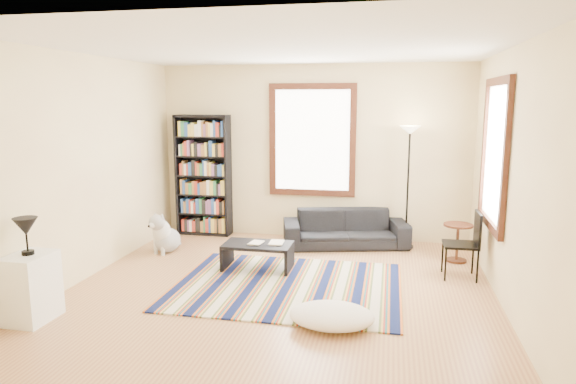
% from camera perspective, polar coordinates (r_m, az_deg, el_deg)
% --- Properties ---
extents(floor, '(5.00, 5.00, 0.10)m').
position_cam_1_polar(floor, '(6.25, -0.92, -11.23)').
color(floor, tan).
rests_on(floor, ground).
extents(ceiling, '(5.00, 5.00, 0.10)m').
position_cam_1_polar(ceiling, '(5.86, -1.01, 16.22)').
color(ceiling, white).
rests_on(ceiling, floor).
extents(wall_back, '(5.00, 0.10, 2.80)m').
position_cam_1_polar(wall_back, '(8.38, 2.78, 4.43)').
color(wall_back, '#F7E6A6').
rests_on(wall_back, floor).
extents(wall_front, '(5.00, 0.10, 2.80)m').
position_cam_1_polar(wall_front, '(3.48, -9.99, -3.76)').
color(wall_front, '#F7E6A6').
rests_on(wall_front, floor).
extents(wall_left, '(0.10, 5.00, 2.80)m').
position_cam_1_polar(wall_left, '(6.89, -22.17, 2.48)').
color(wall_left, '#F7E6A6').
rests_on(wall_left, floor).
extents(wall_right, '(0.10, 5.00, 2.80)m').
position_cam_1_polar(wall_right, '(5.90, 24.03, 1.18)').
color(wall_right, '#F7E6A6').
rests_on(wall_right, floor).
extents(window_back, '(1.20, 0.06, 1.60)m').
position_cam_1_polar(window_back, '(8.28, 2.71, 5.76)').
color(window_back, white).
rests_on(window_back, wall_back).
extents(window_right, '(0.06, 1.20, 1.60)m').
position_cam_1_polar(window_right, '(6.64, 22.01, 3.96)').
color(window_right, white).
rests_on(window_right, wall_right).
extents(rug, '(2.71, 2.17, 0.02)m').
position_cam_1_polar(rug, '(6.34, -0.06, -10.36)').
color(rug, '#0C143D').
rests_on(rug, floor).
extents(sofa, '(1.17, 2.02, 0.55)m').
position_cam_1_polar(sofa, '(8.01, 6.38, -4.04)').
color(sofa, black).
rests_on(sofa, floor).
extents(bookshelf, '(0.90, 0.30, 2.00)m').
position_cam_1_polar(bookshelf, '(8.66, -9.37, 1.83)').
color(bookshelf, black).
rests_on(bookshelf, floor).
extents(coffee_table, '(0.97, 0.64, 0.36)m').
position_cam_1_polar(coffee_table, '(6.89, -3.37, -7.17)').
color(coffee_table, black).
rests_on(coffee_table, floor).
extents(book_a, '(0.20, 0.25, 0.02)m').
position_cam_1_polar(book_a, '(6.87, -4.20, -5.60)').
color(book_a, beige).
rests_on(book_a, coffee_table).
extents(book_b, '(0.26, 0.20, 0.02)m').
position_cam_1_polar(book_b, '(6.85, -2.06, -5.62)').
color(book_b, beige).
rests_on(book_b, coffee_table).
extents(floor_cushion, '(0.87, 0.66, 0.21)m').
position_cam_1_polar(floor_cushion, '(5.29, 4.89, -13.53)').
color(floor_cushion, white).
rests_on(floor_cushion, floor).
extents(floor_lamp, '(0.38, 0.38, 1.86)m').
position_cam_1_polar(floor_lamp, '(7.95, 13.16, 0.46)').
color(floor_lamp, black).
rests_on(floor_lamp, floor).
extents(side_table, '(0.47, 0.47, 0.54)m').
position_cam_1_polar(side_table, '(7.57, 18.29, -5.38)').
color(side_table, '#432310').
rests_on(side_table, floor).
extents(folding_chair, '(0.42, 0.41, 0.86)m').
position_cam_1_polar(folding_chair, '(6.87, 18.61, -5.59)').
color(folding_chair, black).
rests_on(folding_chair, floor).
extents(white_cabinet, '(0.39, 0.51, 0.70)m').
position_cam_1_polar(white_cabinet, '(5.92, -26.64, -9.48)').
color(white_cabinet, white).
rests_on(white_cabinet, floor).
extents(table_lamp, '(0.26, 0.26, 0.38)m').
position_cam_1_polar(table_lamp, '(5.77, -27.06, -4.40)').
color(table_lamp, black).
rests_on(table_lamp, white_cabinet).
extents(dog, '(0.58, 0.70, 0.60)m').
position_cam_1_polar(dog, '(7.86, -13.31, -4.37)').
color(dog, silver).
rests_on(dog, floor).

